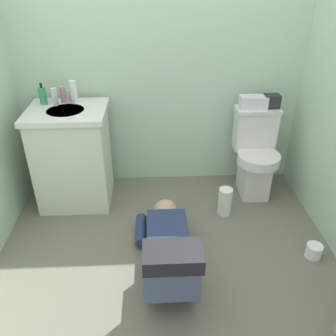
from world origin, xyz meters
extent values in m
cube|color=#686757|center=(0.00, 0.00, -0.02)|extent=(2.86, 3.04, 0.04)
cube|color=#B5D2B6|center=(0.00, 1.06, 1.20)|extent=(2.52, 0.08, 2.40)
cube|color=silver|center=(0.79, 0.72, 0.19)|extent=(0.22, 0.30, 0.38)
cylinder|color=silver|center=(0.79, 0.66, 0.38)|extent=(0.35, 0.35, 0.08)
cube|color=silver|center=(0.79, 0.85, 0.55)|extent=(0.34, 0.17, 0.34)
cube|color=silver|center=(0.79, 0.85, 0.73)|extent=(0.36, 0.19, 0.03)
cube|color=silver|center=(-0.73, 0.71, 0.39)|extent=(0.56, 0.48, 0.78)
cube|color=silver|center=(-0.73, 0.71, 0.80)|extent=(0.60, 0.52, 0.04)
cylinder|color=silver|center=(-0.73, 0.69, 0.79)|extent=(0.28, 0.28, 0.05)
cylinder|color=silver|center=(-0.73, 0.85, 0.87)|extent=(0.02, 0.02, 0.10)
cube|color=navy|center=(0.01, 0.02, 0.09)|extent=(0.29, 0.52, 0.17)
sphere|color=tan|center=(0.01, 0.35, 0.10)|extent=(0.19, 0.19, 0.19)
cube|color=#4E5C79|center=(0.01, -0.34, 0.18)|extent=(0.31, 0.28, 0.20)
cube|color=#4E5C79|center=(0.01, -0.48, 0.30)|extent=(0.31, 0.12, 0.32)
cube|color=black|center=(0.01, -0.52, 0.47)|extent=(0.31, 0.19, 0.09)
cylinder|color=navy|center=(-0.18, 0.18, 0.06)|extent=(0.08, 0.30, 0.08)
cube|color=silver|center=(0.75, 0.85, 0.80)|extent=(0.22, 0.11, 0.10)
cube|color=#26262D|center=(0.90, 0.85, 0.81)|extent=(0.12, 0.09, 0.11)
cylinder|color=#34915C|center=(-0.92, 0.83, 0.89)|extent=(0.06, 0.06, 0.13)
cylinder|color=black|center=(-0.92, 0.83, 0.97)|extent=(0.02, 0.02, 0.04)
cylinder|color=silver|center=(-0.82, 0.80, 0.89)|extent=(0.05, 0.05, 0.14)
cylinder|color=pink|center=(-0.77, 0.86, 0.88)|extent=(0.04, 0.04, 0.13)
cylinder|color=white|center=(-0.69, 0.84, 0.91)|extent=(0.06, 0.06, 0.18)
cylinder|color=white|center=(0.49, 0.44, 0.12)|extent=(0.11, 0.11, 0.23)
cylinder|color=white|center=(1.02, -0.09, 0.05)|extent=(0.11, 0.11, 0.10)
camera|label=1|loc=(-0.08, -1.84, 1.77)|focal=37.51mm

